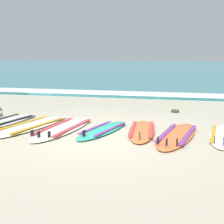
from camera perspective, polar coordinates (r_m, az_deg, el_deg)
The scene contains 11 objects.
ground_plane at distance 6.44m, azimuth -2.71°, elevation -4.01°, with size 80.00×80.00×0.00m, color #B7AD93.
sea at distance 41.62m, azimuth 12.11°, elevation 7.36°, with size 80.00×60.00×0.10m, color teal.
wave_foam_strip at distance 12.44m, azimuth 5.85°, elevation 2.81°, with size 80.00×1.32×0.11m, color white.
surfboard_1 at distance 7.91m, azimuth -17.63°, elevation -1.62°, with size 0.83×2.31×0.18m.
surfboard_2 at distance 7.33m, azimuth -13.56°, elevation -2.29°, with size 1.04×2.61×0.18m.
surfboard_3 at distance 6.99m, azimuth -8.18°, elevation -2.70°, with size 0.76×2.50×0.18m.
surfboard_4 at distance 6.77m, azimuth -1.54°, elevation -3.01°, with size 0.83×1.97×0.18m.
surfboard_5 at distance 6.73m, azimuth 4.99°, elevation -3.11°, with size 0.75×2.07×0.18m.
surfboard_6 at distance 6.43m, azimuth 10.79°, elevation -3.85°, with size 0.84×2.34×0.18m.
surfboard_7 at distance 6.63m, azimuth 18.12°, elevation -3.75°, with size 0.64×2.07×0.18m.
seaweed_clump_mid_sand at distance 9.16m, azimuth 10.49°, elevation 0.19°, with size 0.23×0.19×0.08m, color #2D381E.
Camera 1 is at (1.87, -5.97, 1.51)m, focal length 54.76 mm.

